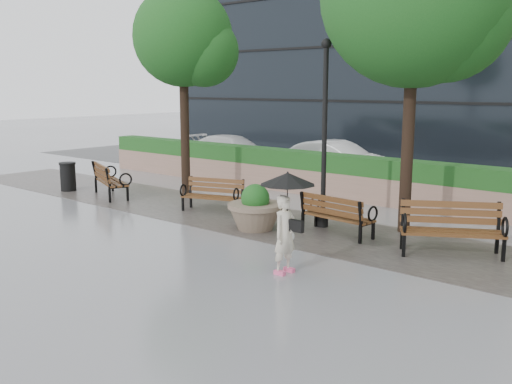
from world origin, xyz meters
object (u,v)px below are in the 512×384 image
Objects in this scene: bench_0 at (111,187)px; planter_left at (255,212)px; trash_bin at (68,177)px; lamppost at (324,146)px; car_right at (336,160)px; pedestrian at (286,213)px; bench_1 at (213,202)px; bench_3 at (451,240)px; car_left at (233,150)px; bench_2 at (337,223)px.

planter_left reaches higher than bench_0.
lamppost reaches higher than trash_bin.
pedestrian is (5.14, -9.96, 0.44)m from car_right.
bench_1 is 6.66m from bench_3.
bench_1 is 0.84× the size of bench_3.
bench_3 is at bearing -26.70° from pedestrian.
trash_bin is 10.90m from pedestrian.
bench_0 is at bearing 153.66° from bench_3.
car_right is at bearing 105.87° from bench_3.
planter_left is 11.69m from car_left.
planter_left reaches higher than bench_1.
planter_left reaches higher than bench_2.
car_left reaches higher than planter_left.
lamppost is (1.10, 1.28, 1.57)m from planter_left.
pedestrian is (0.74, -2.96, 0.86)m from bench_2.
bench_2 is 0.86× the size of bench_3.
car_right is (-2.61, 7.83, 0.27)m from planter_left.
pedestrian is at bearing -49.86° from bench_1.
car_right is (5.52, 7.81, 0.26)m from trash_bin.
bench_2 is 1.37× the size of planter_left.
lamppost reaches higher than pedestrian.
pedestrian reaches higher than bench_2.
bench_3 is 0.48× the size of car_left.
bench_2 is at bearing -17.60° from bench_1.
planter_left is at bearing -37.75° from bench_1.
pedestrian reaches higher than bench_0.
bench_3 is 14.68m from car_left.
bench_0 is 8.28m from car_left.
bench_2 is 1.91m from lamppost.
bench_3 is 9.88m from car_right.
bench_3 is (10.62, 0.65, 0.01)m from bench_0.
car_right is (5.63, -0.46, 0.06)m from car_left.
lamppost is 1.01× the size of car_left.
planter_left is 0.30× the size of lamppost.
bench_3 is at bearing -131.15° from car_right.
car_left is at bearing 90.75° from trash_bin.
trash_bin is at bearing 169.19° from bench_1.
planter_left is at bearing 30.64° from bench_2.
bench_2 is 12.51m from car_left.
bench_2 is at bearing -33.42° from lamppost.
car_left is at bearing -53.26° from bench_0.
lamppost is (7.26, 1.00, 1.70)m from bench_0.
bench_1 is at bearing -150.50° from car_left.
pedestrian reaches higher than car_left.
pedestrian is at bearing -40.19° from planter_left.
car_left is at bearing 120.06° from bench_3.
bench_3 is (2.67, 0.11, 0.04)m from bench_2.
car_right reaches higher than bench_0.
pedestrian is at bearing -67.29° from lamppost.
bench_1 is 2.00× the size of trash_bin.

